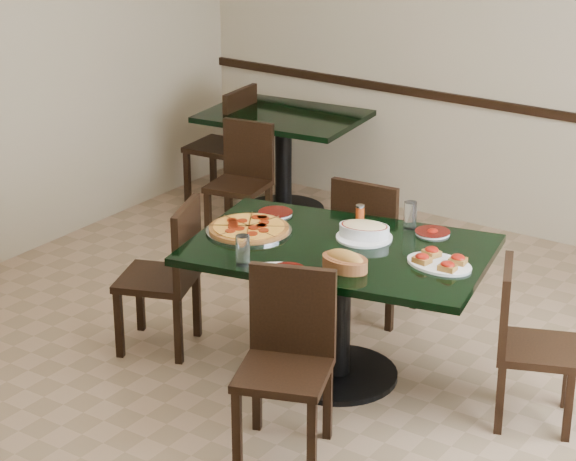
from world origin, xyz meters
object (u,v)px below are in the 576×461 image
Objects in this scene: chair_near at (287,352)px; lasagna_casserole at (364,230)px; back_chair_near at (243,175)px; bread_basket at (345,261)px; chair_left at (170,269)px; chair_right at (523,337)px; main_table at (339,279)px; chair_far at (371,241)px; bruschetta_platter at (439,261)px; pepperoni_pizza at (249,229)px; back_chair_left at (229,139)px; back_table at (283,144)px.

lasagna_casserole is (-0.10, 0.85, 0.31)m from chair_near.
bread_basket is (1.81, -1.61, 0.35)m from back_chair_near.
chair_right is at bearing 79.60° from chair_left.
bread_basket is (-0.79, -0.38, 0.34)m from chair_right.
main_table is 0.76m from chair_far.
chair_near is at bearing 113.74° from chair_right.
chair_right is (0.96, 0.15, -0.12)m from main_table.
chair_far is 1.07m from bread_basket.
lasagna_casserole reaches higher than bruschetta_platter.
chair_near reaches higher than pepperoni_pizza.
bread_basket is at bearing 93.54° from chair_right.
back_chair_left reaches higher than pepperoni_pizza.
back_table is at bearing 148.11° from bruschetta_platter.
chair_left reaches higher than back_chair_near.
bruschetta_platter is at bearing 42.45° from chair_near.
lasagna_casserole reaches higher than pepperoni_pizza.
back_chair_near is at bearing 127.65° from pepperoni_pizza.
back_chair_left is 3.10m from bread_basket.
chair_near is (0.15, -0.69, -0.08)m from main_table.
chair_left is at bearing 79.06° from chair_right.
pepperoni_pizza is 1.20× the size of bruschetta_platter.
bread_basket is (1.11, -0.00, 0.32)m from chair_left.
chair_right is 1.02× the size of back_chair_near.
chair_far is at bearing 100.50° from lasagna_casserole.
main_table is 6.57× the size of bread_basket.
chair_left is (-1.09, 0.46, -0.01)m from chair_near.
chair_near is 1.09× the size of back_chair_near.
chair_right is (1.19, -0.57, -0.03)m from chair_far.
pepperoni_pizza is 1.51× the size of lasagna_casserole.
pepperoni_pizza is at bearing -170.53° from lasagna_casserole.
main_table is at bearing -55.34° from back_table.
lasagna_casserole is 0.80× the size of bruschetta_platter.
bruschetta_platter reaches higher than pepperoni_pizza.
lasagna_casserole is at bearing 76.12° from chair_near.
chair_right is 0.54m from bruschetta_platter.
chair_near is 0.98× the size of back_chair_left.
pepperoni_pizza is at bearing 85.36° from chair_left.
back_table is 1.45× the size of chair_right.
pepperoni_pizza is (-0.65, 0.59, 0.28)m from chair_near.
chair_far reaches higher than bruschetta_platter.
chair_far is 0.90m from pepperoni_pizza.
bread_basket is (0.40, -0.95, 0.30)m from chair_far.
chair_far is 0.69m from lasagna_casserole.
bread_basket is (0.13, -0.39, -0.01)m from lasagna_casserole.
main_table is 0.55m from pepperoni_pizza.
chair_near is at bearing -61.51° from back_table.
back_table is 1.39× the size of chair_left.
lasagna_casserole is (0.05, 0.16, 0.23)m from main_table.
back_chair_left is 2.75m from lasagna_casserole.
chair_far is at bearing 121.41° from chair_left.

